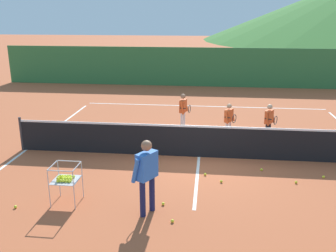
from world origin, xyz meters
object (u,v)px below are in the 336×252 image
(tennis_ball_2, at_px, (15,207))
(tennis_ball_6, at_px, (262,170))
(ball_cart, at_px, (65,179))
(tennis_ball_4, at_px, (296,182))
(student_0, at_px, (183,108))
(tennis_ball_9, at_px, (221,181))
(tennis_ball_8, at_px, (324,177))
(instructor, at_px, (147,170))
(student_1, at_px, (229,118))
(student_2, at_px, (269,119))
(tennis_ball_7, at_px, (205,174))
(tennis_ball_5, at_px, (163,204))
(tennis_ball_3, at_px, (172,221))
(tennis_net, at_px, (199,141))

(tennis_ball_2, height_order, tennis_ball_6, same)
(tennis_ball_2, bearing_deg, ball_cart, 20.64)
(tennis_ball_4, bearing_deg, student_0, 126.90)
(tennis_ball_9, bearing_deg, tennis_ball_8, 12.16)
(instructor, xyz_separation_m, tennis_ball_8, (4.26, 2.25, -0.95))
(student_1, bearing_deg, ball_cart, -127.65)
(student_0, xyz_separation_m, student_2, (2.90, -0.98, -0.04))
(ball_cart, distance_m, tennis_ball_2, 1.23)
(student_2, height_order, tennis_ball_7, student_2)
(tennis_ball_7, bearing_deg, tennis_ball_5, -118.03)
(tennis_ball_3, height_order, tennis_ball_7, same)
(tennis_net, bearing_deg, tennis_ball_6, -25.78)
(instructor, height_order, tennis_ball_2, instructor)
(student_0, xyz_separation_m, tennis_ball_7, (0.88, -3.99, -0.77))
(student_2, height_order, tennis_ball_6, student_2)
(tennis_ball_3, relative_size, tennis_ball_6, 1.00)
(tennis_ball_7, bearing_deg, tennis_ball_4, -5.55)
(tennis_ball_3, bearing_deg, instructor, 150.23)
(tennis_ball_6, relative_size, tennis_ball_7, 1.00)
(tennis_ball_9, bearing_deg, student_0, 106.47)
(tennis_ball_9, bearing_deg, tennis_ball_4, 4.99)
(tennis_ball_2, xyz_separation_m, tennis_ball_9, (4.53, 1.82, 0.00))
(student_2, distance_m, tennis_ball_2, 8.08)
(tennis_ball_2, relative_size, tennis_ball_6, 1.00)
(student_0, distance_m, tennis_ball_7, 4.16)
(student_1, bearing_deg, tennis_ball_8, -51.41)
(student_0, bearing_deg, student_1, -28.61)
(tennis_ball_3, xyz_separation_m, tennis_ball_7, (0.63, 2.39, 0.00))
(tennis_ball_3, bearing_deg, student_1, 76.27)
(tennis_net, bearing_deg, instructor, -106.36)
(tennis_net, bearing_deg, tennis_ball_2, -138.03)
(instructor, height_order, tennis_ball_3, instructor)
(ball_cart, height_order, tennis_ball_5, ball_cart)
(instructor, height_order, ball_cart, instructor)
(tennis_ball_2, xyz_separation_m, tennis_ball_8, (7.17, 2.39, 0.00))
(tennis_ball_6, bearing_deg, tennis_net, 154.22)
(tennis_ball_3, height_order, tennis_ball_8, same)
(tennis_net, height_order, tennis_ball_6, tennis_net)
(tennis_net, height_order, student_0, student_0)
(tennis_ball_7, distance_m, tennis_ball_8, 3.06)
(tennis_ball_5, xyz_separation_m, tennis_ball_9, (1.32, 1.31, 0.00))
(student_0, bearing_deg, tennis_ball_4, -53.10)
(instructor, height_order, student_1, instructor)
(student_2, bearing_deg, tennis_ball_8, -69.81)
(tennis_net, relative_size, tennis_ball_6, 163.06)
(tennis_ball_5, bearing_deg, tennis_ball_2, -171.12)
(tennis_ball_2, height_order, tennis_ball_9, same)
(instructor, relative_size, student_2, 1.31)
(student_1, bearing_deg, student_2, -4.77)
(student_2, distance_m, ball_cart, 7.02)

